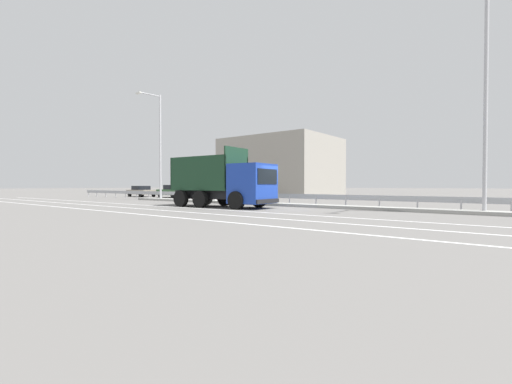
{
  "coord_description": "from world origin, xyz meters",
  "views": [
    {
      "loc": [
        11.85,
        -16.61,
        1.38
      ],
      "look_at": [
        -1.7,
        0.7,
        0.94
      ],
      "focal_mm": 24.0,
      "sensor_mm": 36.0,
      "label": 1
    }
  ],
  "objects_px": {
    "street_lamp_1": "(486,90)",
    "parked_car_2": "(201,192)",
    "median_road_sign": "(215,187)",
    "dump_truck": "(233,186)",
    "parked_car_3": "(242,192)",
    "parked_car_0": "(141,191)",
    "parked_car_1": "(173,191)",
    "street_lamp_0": "(159,142)"
  },
  "relations": [
    {
      "from": "dump_truck",
      "to": "parked_car_3",
      "type": "xyz_separation_m",
      "value": [
        -6.29,
        8.3,
        -0.6
      ]
    },
    {
      "from": "dump_truck",
      "to": "parked_car_2",
      "type": "bearing_deg",
      "value": -129.16
    },
    {
      "from": "street_lamp_1",
      "to": "dump_truck",
      "type": "bearing_deg",
      "value": -165.03
    },
    {
      "from": "dump_truck",
      "to": "median_road_sign",
      "type": "relative_size",
      "value": 3.01
    },
    {
      "from": "dump_truck",
      "to": "street_lamp_0",
      "type": "xyz_separation_m",
      "value": [
        -11.73,
        3.14,
        3.89
      ]
    },
    {
      "from": "parked_car_0",
      "to": "parked_car_1",
      "type": "height_order",
      "value": "parked_car_1"
    },
    {
      "from": "street_lamp_1",
      "to": "parked_car_3",
      "type": "height_order",
      "value": "street_lamp_1"
    },
    {
      "from": "dump_truck",
      "to": "street_lamp_0",
      "type": "relative_size",
      "value": 0.75
    },
    {
      "from": "median_road_sign",
      "to": "parked_car_1",
      "type": "xyz_separation_m",
      "value": [
        -11.57,
        5.01,
        -0.53
      ]
    },
    {
      "from": "dump_truck",
      "to": "street_lamp_1",
      "type": "bearing_deg",
      "value": 100.98
    },
    {
      "from": "street_lamp_0",
      "to": "parked_car_3",
      "type": "height_order",
      "value": "street_lamp_0"
    },
    {
      "from": "parked_car_3",
      "to": "street_lamp_1",
      "type": "bearing_deg",
      "value": 71.86
    },
    {
      "from": "dump_truck",
      "to": "parked_car_2",
      "type": "distance_m",
      "value": 14.53
    },
    {
      "from": "median_road_sign",
      "to": "parked_car_1",
      "type": "relative_size",
      "value": 0.57
    },
    {
      "from": "median_road_sign",
      "to": "parked_car_2",
      "type": "relative_size",
      "value": 0.59
    },
    {
      "from": "street_lamp_0",
      "to": "parked_car_0",
      "type": "height_order",
      "value": "street_lamp_0"
    },
    {
      "from": "parked_car_2",
      "to": "parked_car_3",
      "type": "xyz_separation_m",
      "value": [
        5.57,
        -0.06,
        0.02
      ]
    },
    {
      "from": "parked_car_1",
      "to": "parked_car_3",
      "type": "height_order",
      "value": "parked_car_3"
    },
    {
      "from": "parked_car_1",
      "to": "median_road_sign",
      "type": "bearing_deg",
      "value": -108.7
    },
    {
      "from": "parked_car_0",
      "to": "parked_car_2",
      "type": "relative_size",
      "value": 1.08
    },
    {
      "from": "parked_car_1",
      "to": "parked_car_2",
      "type": "height_order",
      "value": "parked_car_2"
    },
    {
      "from": "street_lamp_0",
      "to": "parked_car_1",
      "type": "relative_size",
      "value": 2.29
    },
    {
      "from": "parked_car_2",
      "to": "street_lamp_1",
      "type": "bearing_deg",
      "value": 81.31
    },
    {
      "from": "dump_truck",
      "to": "median_road_sign",
      "type": "height_order",
      "value": "dump_truck"
    },
    {
      "from": "parked_car_0",
      "to": "parked_car_1",
      "type": "relative_size",
      "value": 1.04
    },
    {
      "from": "parked_car_0",
      "to": "parked_car_1",
      "type": "distance_m",
      "value": 5.44
    },
    {
      "from": "parked_car_1",
      "to": "parked_car_3",
      "type": "xyz_separation_m",
      "value": [
        10.16,
        -0.11,
        0.03
      ]
    },
    {
      "from": "median_road_sign",
      "to": "parked_car_1",
      "type": "height_order",
      "value": "median_road_sign"
    },
    {
      "from": "dump_truck",
      "to": "parked_car_0",
      "type": "xyz_separation_m",
      "value": [
        -21.89,
        8.04,
        -0.68
      ]
    },
    {
      "from": "street_lamp_1",
      "to": "parked_car_2",
      "type": "height_order",
      "value": "street_lamp_1"
    },
    {
      "from": "street_lamp_0",
      "to": "parked_car_1",
      "type": "xyz_separation_m",
      "value": [
        -4.73,
        5.27,
        -4.52
      ]
    },
    {
      "from": "median_road_sign",
      "to": "parked_car_3",
      "type": "distance_m",
      "value": 5.13
    },
    {
      "from": "street_lamp_0",
      "to": "parked_car_0",
      "type": "bearing_deg",
      "value": 154.27
    },
    {
      "from": "median_road_sign",
      "to": "parked_car_2",
      "type": "bearing_deg",
      "value": 144.57
    },
    {
      "from": "parked_car_2",
      "to": "parked_car_1",
      "type": "bearing_deg",
      "value": -87.77
    },
    {
      "from": "dump_truck",
      "to": "median_road_sign",
      "type": "xyz_separation_m",
      "value": [
        -4.88,
        3.39,
        -0.1
      ]
    },
    {
      "from": "street_lamp_0",
      "to": "parked_car_3",
      "type": "xyz_separation_m",
      "value": [
        5.43,
        5.16,
        -4.49
      ]
    },
    {
      "from": "street_lamp_0",
      "to": "parked_car_1",
      "type": "height_order",
      "value": "street_lamp_0"
    },
    {
      "from": "street_lamp_1",
      "to": "parked_car_2",
      "type": "relative_size",
      "value": 2.61
    },
    {
      "from": "median_road_sign",
      "to": "street_lamp_1",
      "type": "height_order",
      "value": "street_lamp_1"
    },
    {
      "from": "parked_car_1",
      "to": "parked_car_3",
      "type": "distance_m",
      "value": 10.16
    },
    {
      "from": "street_lamp_1",
      "to": "parked_car_1",
      "type": "xyz_separation_m",
      "value": [
        -29.11,
        5.02,
        -5.07
      ]
    }
  ]
}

